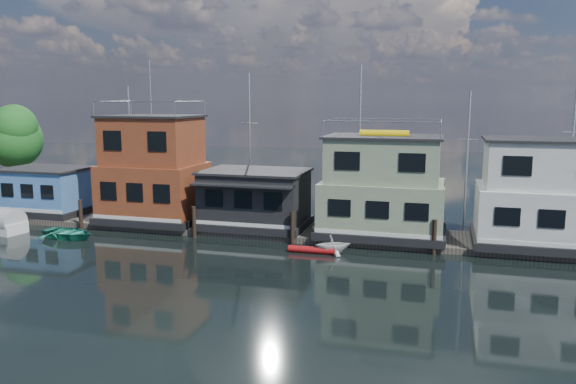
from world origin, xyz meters
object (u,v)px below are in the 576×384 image
(houseboat_red, at_px, (154,171))
(dinghy_teal, at_px, (68,233))
(houseboat_green, at_px, (383,188))
(red_kayak, at_px, (311,250))
(houseboat_dark, at_px, (255,199))
(dinghy_white, at_px, (333,244))
(houseboat_blue, at_px, (48,191))
(houseboat_white, at_px, (545,195))

(houseboat_red, distance_m, dinghy_teal, 7.51)
(houseboat_green, height_order, red_kayak, houseboat_green)
(houseboat_dark, relative_size, dinghy_teal, 1.87)
(houseboat_red, height_order, dinghy_white, houseboat_red)
(houseboat_blue, bearing_deg, houseboat_red, 0.00)
(houseboat_dark, relative_size, red_kayak, 2.56)
(houseboat_green, height_order, houseboat_white, houseboat_green)
(houseboat_white, bearing_deg, dinghy_white, -161.46)
(houseboat_red, height_order, dinghy_teal, houseboat_red)
(houseboat_green, bearing_deg, dinghy_teal, -165.45)
(houseboat_blue, xyz_separation_m, dinghy_white, (23.96, -4.20, -1.62))
(houseboat_blue, bearing_deg, houseboat_dark, -0.06)
(houseboat_white, relative_size, dinghy_teal, 2.13)
(houseboat_white, distance_m, dinghy_white, 13.55)
(dinghy_teal, bearing_deg, houseboat_green, -67.35)
(dinghy_white, bearing_deg, houseboat_red, 49.15)
(red_kayak, height_order, dinghy_teal, dinghy_teal)
(houseboat_dark, distance_m, dinghy_white, 7.92)
(houseboat_dark, bearing_deg, houseboat_blue, 179.94)
(houseboat_green, xyz_separation_m, red_kayak, (-3.82, -4.50, -3.34))
(houseboat_white, height_order, dinghy_teal, houseboat_white)
(houseboat_blue, bearing_deg, houseboat_green, 0.00)
(houseboat_red, distance_m, houseboat_white, 27.01)
(houseboat_dark, height_order, houseboat_white, houseboat_white)
(houseboat_blue, relative_size, houseboat_green, 0.76)
(red_kayak, relative_size, dinghy_teal, 0.73)
(red_kayak, bearing_deg, houseboat_blue, 168.26)
(dinghy_teal, bearing_deg, houseboat_dark, -57.32)
(dinghy_white, bearing_deg, red_kayak, 78.53)
(houseboat_red, bearing_deg, dinghy_teal, -124.62)
(houseboat_dark, xyz_separation_m, houseboat_white, (19.00, 0.02, 1.12))
(houseboat_blue, relative_size, houseboat_red, 0.54)
(houseboat_green, relative_size, dinghy_white, 3.78)
(houseboat_red, xyz_separation_m, houseboat_white, (27.00, 0.00, -0.57))
(houseboat_dark, distance_m, houseboat_green, 9.07)
(houseboat_blue, bearing_deg, red_kayak, -11.23)
(houseboat_blue, height_order, houseboat_white, houseboat_white)
(dinghy_white, bearing_deg, houseboat_dark, 32.44)
(houseboat_white, relative_size, red_kayak, 2.91)
(houseboat_blue, xyz_separation_m, houseboat_white, (36.50, 0.00, 1.33))
(houseboat_white, relative_size, dinghy_white, 3.78)
(houseboat_white, distance_m, red_kayak, 14.91)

